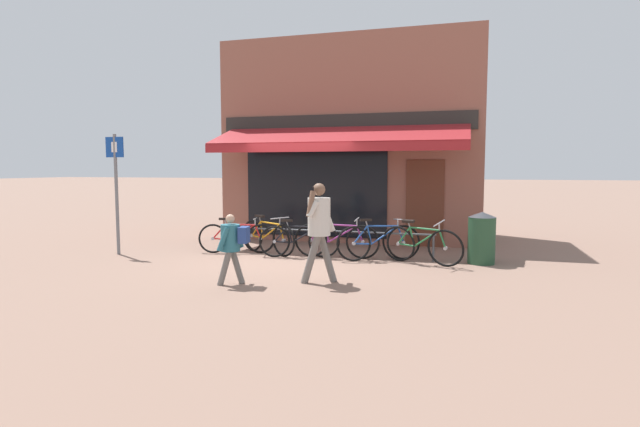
# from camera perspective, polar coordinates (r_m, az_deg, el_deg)

# --- Properties ---
(ground_plane) EXTENTS (160.00, 160.00, 0.00)m
(ground_plane) POSITION_cam_1_polar(r_m,az_deg,el_deg) (10.32, -4.67, -5.40)
(ground_plane) COLOR #846656
(shop_front) EXTENTS (6.74, 4.49, 5.24)m
(shop_front) POSITION_cam_1_polar(r_m,az_deg,el_deg) (14.03, 4.14, 8.12)
(shop_front) COLOR #8E5647
(shop_front) RESTS_ON ground_plane
(bike_rack_rail) EXTENTS (4.71, 0.04, 0.57)m
(bike_rack_rail) POSITION_cam_1_polar(r_m,az_deg,el_deg) (10.73, 0.47, -2.33)
(bike_rack_rail) COLOR #47494F
(bike_rack_rail) RESTS_ON ground_plane
(bicycle_red) EXTENTS (1.67, 0.65, 0.80)m
(bicycle_red) POSITION_cam_1_polar(r_m,az_deg,el_deg) (11.31, -9.53, -2.70)
(bicycle_red) COLOR black
(bicycle_red) RESTS_ON ground_plane
(bicycle_orange) EXTENTS (1.60, 0.88, 0.85)m
(bicycle_orange) POSITION_cam_1_polar(r_m,az_deg,el_deg) (11.12, -6.04, -2.65)
(bicycle_orange) COLOR black
(bicycle_orange) RESTS_ON ground_plane
(bicycle_black) EXTENTS (1.70, 0.64, 0.82)m
(bicycle_black) POSITION_cam_1_polar(r_m,az_deg,el_deg) (10.63, -2.42, -3.09)
(bicycle_black) COLOR black
(bicycle_black) RESTS_ON ground_plane
(bicycle_purple) EXTENTS (1.84, 0.52, 0.86)m
(bicycle_purple) POSITION_cam_1_polar(r_m,az_deg,el_deg) (10.54, 1.87, -3.03)
(bicycle_purple) COLOR black
(bicycle_purple) RESTS_ON ground_plane
(bicycle_blue) EXTENTS (1.65, 0.89, 0.87)m
(bicycle_blue) POSITION_cam_1_polar(r_m,az_deg,el_deg) (10.33, 6.71, -3.22)
(bicycle_blue) COLOR black
(bicycle_blue) RESTS_ON ground_plane
(bicycle_green) EXTENTS (1.69, 0.81, 0.90)m
(bicycle_green) POSITION_cam_1_polar(r_m,az_deg,el_deg) (10.05, 11.47, -3.50)
(bicycle_green) COLOR black
(bicycle_green) RESTS_ON ground_plane
(pedestrian_adult) EXTENTS (0.57, 0.65, 1.67)m
(pedestrian_adult) POSITION_cam_1_polar(r_m,az_deg,el_deg) (8.21, -0.11, -0.97)
(pedestrian_adult) COLOR slate
(pedestrian_adult) RESTS_ON ground_plane
(pedestrian_child) EXTENTS (0.51, 0.55, 1.17)m
(pedestrian_child) POSITION_cam_1_polar(r_m,az_deg,el_deg) (8.24, -9.99, -3.16)
(pedestrian_child) COLOR slate
(pedestrian_child) RESTS_ON ground_plane
(litter_bin) EXTENTS (0.54, 0.54, 1.03)m
(litter_bin) POSITION_cam_1_polar(r_m,az_deg,el_deg) (10.41, 17.99, -2.65)
(litter_bin) COLOR #23472D
(litter_bin) RESTS_ON ground_plane
(parking_sign) EXTENTS (0.44, 0.07, 2.63)m
(parking_sign) POSITION_cam_1_polar(r_m,az_deg,el_deg) (11.76, -22.28, 3.37)
(parking_sign) COLOR slate
(parking_sign) RESTS_ON ground_plane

